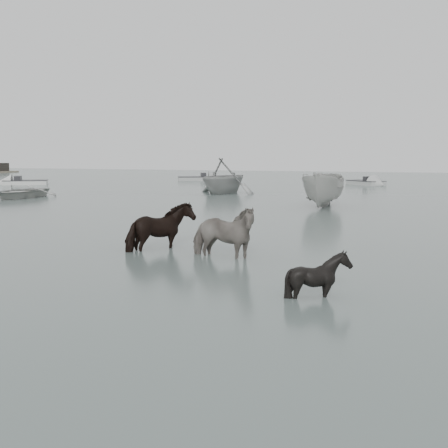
{
  "coord_description": "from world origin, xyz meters",
  "views": [
    {
      "loc": [
        4.9,
        -11.56,
        2.7
      ],
      "look_at": [
        0.61,
        1.09,
        1.0
      ],
      "focal_mm": 45.0,
      "sensor_mm": 36.0,
      "label": 1
    }
  ],
  "objects_px": {
    "pony_dark": "(161,221)",
    "pony_black": "(319,266)",
    "rowboat_lead": "(20,190)",
    "pony_pinto": "(223,226)"
  },
  "relations": [
    {
      "from": "pony_pinto",
      "to": "pony_dark",
      "type": "bearing_deg",
      "value": 82.72
    },
    {
      "from": "rowboat_lead",
      "to": "pony_dark",
      "type": "bearing_deg",
      "value": -46.31
    },
    {
      "from": "pony_black",
      "to": "rowboat_lead",
      "type": "distance_m",
      "value": 27.23
    },
    {
      "from": "pony_pinto",
      "to": "pony_black",
      "type": "relative_size",
      "value": 1.72
    },
    {
      "from": "pony_dark",
      "to": "pony_black",
      "type": "distance_m",
      "value": 6.21
    },
    {
      "from": "pony_pinto",
      "to": "pony_black",
      "type": "distance_m",
      "value": 4.31
    },
    {
      "from": "pony_black",
      "to": "rowboat_lead",
      "type": "height_order",
      "value": "pony_black"
    },
    {
      "from": "pony_black",
      "to": "pony_dark",
      "type": "bearing_deg",
      "value": 65.38
    },
    {
      "from": "pony_black",
      "to": "rowboat_lead",
      "type": "relative_size",
      "value": 0.26
    },
    {
      "from": "pony_dark",
      "to": "pony_black",
      "type": "bearing_deg",
      "value": -117.09
    }
  ]
}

